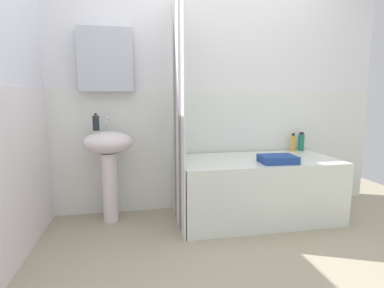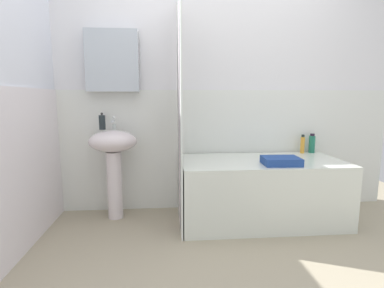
% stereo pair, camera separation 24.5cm
% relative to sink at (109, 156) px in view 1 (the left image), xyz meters
% --- Properties ---
extents(ground_plane, '(4.80, 5.60, 0.04)m').
position_rel_sink_xyz_m(ground_plane, '(0.99, -1.03, -0.63)').
color(ground_plane, tan).
extents(wall_back_tiled, '(3.60, 0.18, 2.40)m').
position_rel_sink_xyz_m(wall_back_tiled, '(0.93, 0.23, 0.53)').
color(wall_back_tiled, white).
rests_on(wall_back_tiled, ground_plane).
extents(sink, '(0.44, 0.34, 0.83)m').
position_rel_sink_xyz_m(sink, '(0.00, 0.00, 0.00)').
color(sink, silver).
rests_on(sink, ground_plane).
extents(faucet, '(0.03, 0.12, 0.12)m').
position_rel_sink_xyz_m(faucet, '(0.00, 0.08, 0.28)').
color(faucet, silver).
rests_on(faucet, sink).
extents(soap_dispenser, '(0.06, 0.06, 0.16)m').
position_rel_sink_xyz_m(soap_dispenser, '(-0.10, 0.07, 0.29)').
color(soap_dispenser, '#20282C').
rests_on(soap_dispenser, sink).
extents(bathtub, '(1.45, 0.73, 0.57)m').
position_rel_sink_xyz_m(bathtub, '(1.34, -0.17, -0.33)').
color(bathtub, white).
rests_on(bathtub, ground_plane).
extents(shower_curtain, '(0.01, 0.73, 2.00)m').
position_rel_sink_xyz_m(shower_curtain, '(0.60, -0.17, 0.39)').
color(shower_curtain, white).
rests_on(shower_curtain, ground_plane).
extents(lotion_bottle, '(0.06, 0.06, 0.20)m').
position_rel_sink_xyz_m(lotion_bottle, '(1.97, 0.14, 0.05)').
color(lotion_bottle, '#217358').
rests_on(lotion_bottle, bathtub).
extents(conditioner_bottle, '(0.04, 0.04, 0.19)m').
position_rel_sink_xyz_m(conditioner_bottle, '(1.86, 0.12, 0.05)').
color(conditioner_bottle, gold).
rests_on(conditioner_bottle, bathtub).
extents(towel_folded, '(0.31, 0.24, 0.06)m').
position_rel_sink_xyz_m(towel_folded, '(1.45, -0.37, -0.01)').
color(towel_folded, navy).
rests_on(towel_folded, bathtub).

